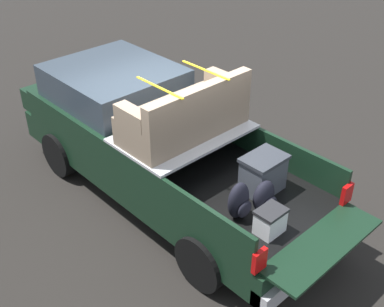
{
  "coord_description": "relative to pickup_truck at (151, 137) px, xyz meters",
  "views": [
    {
      "loc": [
        -4.92,
        4.06,
        4.89
      ],
      "look_at": [
        -0.6,
        0.0,
        1.1
      ],
      "focal_mm": 45.49,
      "sensor_mm": 36.0,
      "label": 1
    }
  ],
  "objects": [
    {
      "name": "pickup_truck",
      "position": [
        0.0,
        0.0,
        0.0
      ],
      "size": [
        6.05,
        2.06,
        2.23
      ],
      "color": "black",
      "rests_on": "ground_plane"
    },
    {
      "name": "ground_plane",
      "position": [
        -0.36,
        0.0,
        -0.95
      ],
      "size": [
        40.0,
        40.0,
        0.0
      ],
      "primitive_type": "plane",
      "color": "black"
    }
  ]
}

